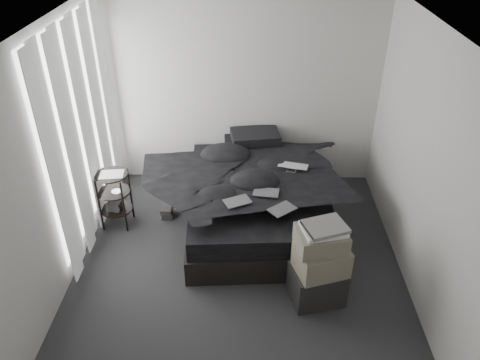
{
  "coord_description": "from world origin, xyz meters",
  "views": [
    {
      "loc": [
        0.12,
        -3.73,
        3.61
      ],
      "look_at": [
        0.0,
        0.8,
        0.75
      ],
      "focal_mm": 35.0,
      "sensor_mm": 36.0,
      "label": 1
    }
  ],
  "objects_px": {
    "bed": "(257,211)",
    "laptop": "(293,163)",
    "box_lower": "(317,284)",
    "side_stand": "(115,200)"
  },
  "relations": [
    {
      "from": "laptop",
      "to": "side_stand",
      "type": "xyz_separation_m",
      "value": [
        -2.15,
        -0.17,
        -0.46
      ]
    },
    {
      "from": "bed",
      "to": "laptop",
      "type": "height_order",
      "value": "laptop"
    },
    {
      "from": "bed",
      "to": "box_lower",
      "type": "height_order",
      "value": "box_lower"
    },
    {
      "from": "laptop",
      "to": "side_stand",
      "type": "distance_m",
      "value": 2.2
    },
    {
      "from": "laptop",
      "to": "box_lower",
      "type": "bearing_deg",
      "value": -67.96
    },
    {
      "from": "bed",
      "to": "laptop",
      "type": "relative_size",
      "value": 6.24
    },
    {
      "from": "laptop",
      "to": "box_lower",
      "type": "distance_m",
      "value": 1.52
    },
    {
      "from": "side_stand",
      "to": "bed",
      "type": "bearing_deg",
      "value": 2.93
    },
    {
      "from": "bed",
      "to": "side_stand",
      "type": "distance_m",
      "value": 1.76
    },
    {
      "from": "laptop",
      "to": "box_lower",
      "type": "height_order",
      "value": "laptop"
    }
  ]
}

